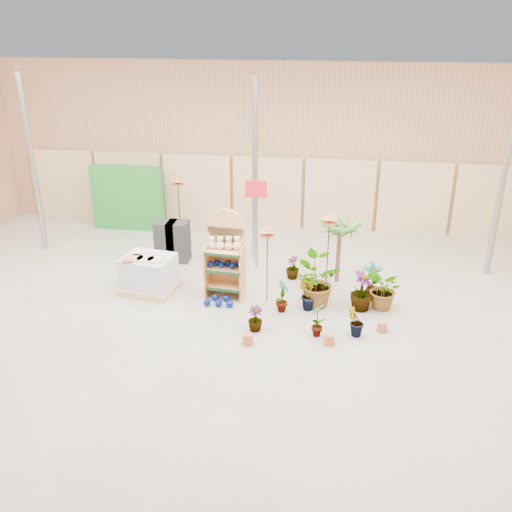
{
  "coord_description": "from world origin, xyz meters",
  "views": [
    {
      "loc": [
        1.8,
        -9.25,
        5.77
      ],
      "look_at": [
        0.3,
        1.5,
        1.0
      ],
      "focal_mm": 40.0,
      "sensor_mm": 36.0,
      "label": 1
    }
  ],
  "objects_px": {
    "pallet_stack": "(149,274)",
    "potted_plant_2": "(315,282)",
    "bird_table_front": "(267,230)",
    "display_shelf": "(226,257)"
  },
  "relations": [
    {
      "from": "pallet_stack",
      "to": "potted_plant_2",
      "type": "xyz_separation_m",
      "value": [
        3.62,
        -0.17,
        0.14
      ]
    },
    {
      "from": "pallet_stack",
      "to": "bird_table_front",
      "type": "relative_size",
      "value": 0.74
    },
    {
      "from": "potted_plant_2",
      "to": "bird_table_front",
      "type": "bearing_deg",
      "value": 177.24
    },
    {
      "from": "pallet_stack",
      "to": "potted_plant_2",
      "type": "distance_m",
      "value": 3.62
    },
    {
      "from": "display_shelf",
      "to": "bird_table_front",
      "type": "distance_m",
      "value": 1.19
    },
    {
      "from": "pallet_stack",
      "to": "potted_plant_2",
      "type": "relative_size",
      "value": 1.19
    },
    {
      "from": "bird_table_front",
      "to": "potted_plant_2",
      "type": "distance_m",
      "value": 1.46
    },
    {
      "from": "display_shelf",
      "to": "bird_table_front",
      "type": "relative_size",
      "value": 1.11
    },
    {
      "from": "bird_table_front",
      "to": "potted_plant_2",
      "type": "relative_size",
      "value": 1.61
    },
    {
      "from": "display_shelf",
      "to": "pallet_stack",
      "type": "bearing_deg",
      "value": -171.45
    }
  ]
}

